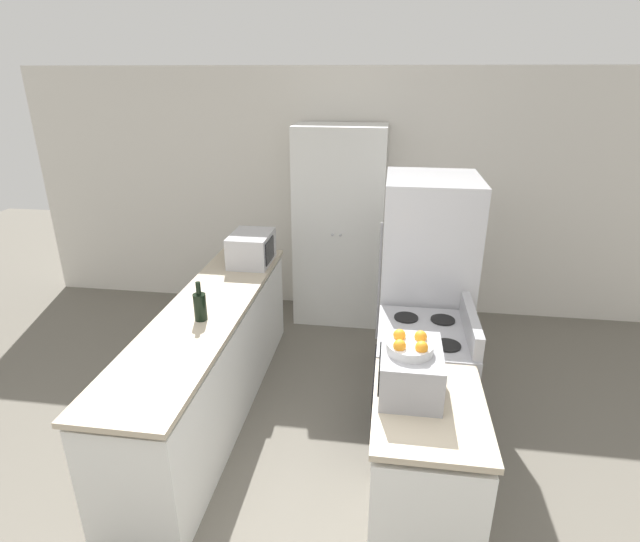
% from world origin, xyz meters
% --- Properties ---
extents(wall_back, '(7.00, 0.06, 2.60)m').
position_xyz_m(wall_back, '(0.00, 3.60, 1.30)').
color(wall_back, silver).
rests_on(wall_back, ground_plane).
extents(counter_left, '(0.60, 2.72, 0.90)m').
position_xyz_m(counter_left, '(-0.79, 1.46, 0.44)').
color(counter_left, silver).
rests_on(counter_left, ground_plane).
extents(counter_right, '(0.60, 0.84, 0.90)m').
position_xyz_m(counter_right, '(0.79, 0.52, 0.44)').
color(counter_right, silver).
rests_on(counter_right, ground_plane).
extents(pantry_cabinet, '(0.91, 0.58, 2.06)m').
position_xyz_m(pantry_cabinet, '(0.02, 3.27, 1.03)').
color(pantry_cabinet, silver).
rests_on(pantry_cabinet, ground_plane).
extents(stove, '(0.66, 0.74, 1.06)m').
position_xyz_m(stove, '(0.81, 1.33, 0.46)').
color(stove, '#9E9EA3').
rests_on(stove, ground_plane).
extents(refrigerator, '(0.74, 0.78, 1.80)m').
position_xyz_m(refrigerator, '(0.85, 2.14, 0.90)').
color(refrigerator, '#B7B7BC').
rests_on(refrigerator, ground_plane).
extents(microwave, '(0.36, 0.47, 0.28)m').
position_xyz_m(microwave, '(-0.70, 2.44, 1.04)').
color(microwave, '#B2B2B7').
rests_on(microwave, counter_left).
extents(wine_bottle, '(0.09, 0.09, 0.29)m').
position_xyz_m(wine_bottle, '(-0.75, 1.28, 1.01)').
color(wine_bottle, black).
rests_on(wine_bottle, counter_left).
extents(toaster_oven, '(0.34, 0.45, 0.25)m').
position_xyz_m(toaster_oven, '(0.69, 0.64, 1.03)').
color(toaster_oven, '#939399').
rests_on(toaster_oven, counter_right).
extents(fruit_bowl, '(0.25, 0.25, 0.10)m').
position_xyz_m(fruit_bowl, '(0.67, 0.62, 1.19)').
color(fruit_bowl, silver).
rests_on(fruit_bowl, toaster_oven).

